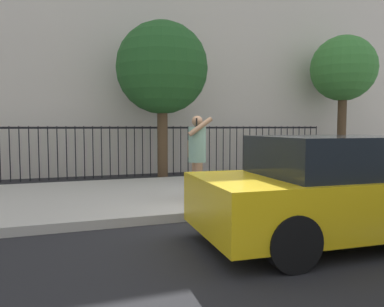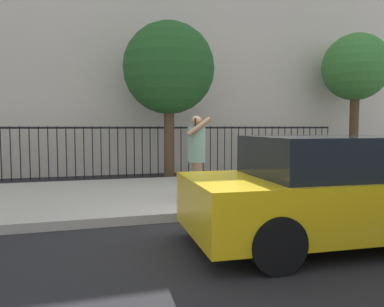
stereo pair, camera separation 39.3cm
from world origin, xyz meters
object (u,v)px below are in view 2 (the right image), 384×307
Objects in this scene: taxi_yellow at (337,191)px; street_tree_near at (356,68)px; pedestrian_on_phone at (196,151)px; street_tree_mid at (169,69)px; street_bench at (350,159)px.

street_tree_near is at bearing 48.97° from taxi_yellow.
pedestrian_on_phone is at bearing 115.02° from taxi_yellow.
taxi_yellow is at bearing -82.79° from street_tree_mid.
street_tree_mid is (-6.73, -0.17, -0.33)m from street_tree_near.
taxi_yellow is 2.68× the size of street_bench.
street_bench is 4.09m from street_tree_near.
pedestrian_on_phone is 0.34× the size of street_tree_near.
street_tree_near is at bearing 1.42° from street_tree_mid.
street_tree_mid is (-4.86, 1.94, 2.63)m from street_bench.
pedestrian_on_phone is at bearing -149.63° from street_tree_near.
street_tree_near is (7.12, 4.17, 2.51)m from pedestrian_on_phone.
street_tree_mid reaches higher than street_bench.
street_tree_near is 1.04× the size of street_tree_mid.
taxi_yellow is 7.15m from street_tree_mid.
pedestrian_on_phone is 4.57m from street_tree_mid.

